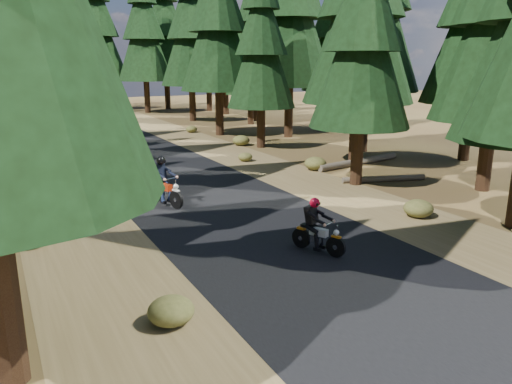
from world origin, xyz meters
TOP-DOWN VIEW (x-y plane):
  - ground at (0.00, 0.00)m, footprint 120.00×120.00m
  - road at (0.00, 5.00)m, footprint 6.00×100.00m
  - shoulder_l at (-4.60, 5.00)m, footprint 3.20×100.00m
  - shoulder_r at (4.60, 5.00)m, footprint 3.20×100.00m
  - pine_forest at (-0.02, 21.05)m, footprint 34.59×55.08m
  - log_near at (8.68, 7.47)m, footprint 5.24×1.27m
  - log_far at (7.37, 4.31)m, footprint 3.45×1.28m
  - understory_shrubs at (0.62, 7.10)m, footprint 14.74×31.38m
  - rider_lead at (0.51, -0.90)m, footprint 1.05×1.64m
  - rider_follow at (-1.56, 5.08)m, footprint 1.11×1.94m

SIDE VIEW (x-z plane):
  - ground at x=0.00m, z-range 0.00..0.00m
  - shoulder_l at x=-4.60m, z-range 0.00..0.01m
  - shoulder_r at x=4.60m, z-range 0.00..0.01m
  - road at x=0.00m, z-range 0.00..0.01m
  - log_far at x=7.37m, z-range 0.00..0.24m
  - log_near at x=8.68m, z-range 0.00..0.32m
  - understory_shrubs at x=0.62m, z-range -0.03..0.58m
  - rider_lead at x=0.51m, z-range -0.23..1.18m
  - rider_follow at x=-1.56m, z-range -0.27..1.39m
  - pine_forest at x=-0.02m, z-range -0.27..16.05m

